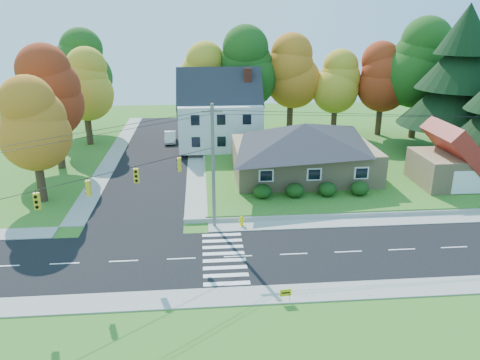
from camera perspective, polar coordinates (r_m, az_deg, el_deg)
The scene contains 25 objects.
ground at distance 33.59m, azimuth -0.24°, elevation -9.31°, with size 120.00×120.00×0.00m, color #3D7923.
road_main at distance 33.58m, azimuth -0.24°, elevation -9.29°, with size 90.00×8.00×0.02m, color black.
road_cross at distance 57.92m, azimuth -10.28°, elevation 2.98°, with size 8.00×44.00×0.02m, color black.
sidewalk_north at distance 38.02m, azimuth -0.86°, elevation -5.63°, with size 90.00×2.00×0.08m, color #9C9A90.
sidewalk_south at distance 29.30m, azimuth 0.58°, elevation -13.94°, with size 90.00×2.00×0.08m, color #9C9A90.
lawn at distance 54.99m, azimuth 11.58°, elevation 2.26°, with size 30.00×30.00×0.50m, color #3D7923.
ranch_house at distance 48.26m, azimuth 7.72°, elevation 3.80°, with size 14.60×10.60×5.40m.
colonial_house at distance 58.54m, azimuth -2.46°, elevation 8.07°, with size 10.40×8.40×9.60m.
garage at distance 49.79m, azimuth 24.66°, elevation 2.15°, with size 7.30×6.30×4.60m.
hedge_row at distance 43.07m, azimuth 8.68°, elevation -1.18°, with size 10.70×1.70×1.27m.
traffic_infrastructure at distance 32.69m, azimuth -0.71°, elevation -0.24°, with size 38.10×10.66×10.00m.
tree_lot_0 at distance 63.82m, azimuth -4.63°, elevation 12.36°, with size 6.72×6.72×12.51m.
tree_lot_1 at distance 63.00m, azimuth 0.97°, elevation 13.53°, with size 7.84×7.84×14.60m.
tree_lot_2 at distance 64.93m, azimuth 6.29°, elevation 13.01°, with size 7.28×7.28×13.56m.
tree_lot_3 at distance 65.54m, azimuth 11.68°, elevation 11.65°, with size 6.16×6.16×11.47m.
tree_lot_4 at distance 66.46m, azimuth 17.04°, elevation 11.88°, with size 6.72×6.72×12.51m.
tree_lot_5 at distance 66.03m, azimuth 21.16°, elevation 13.11°, with size 8.40×8.40×15.64m.
conifer_east_a at distance 59.53m, azimuth 25.22°, elevation 11.15°, with size 12.80×12.80×16.96m.
tree_west_0 at distance 44.77m, azimuth -24.00°, elevation 6.19°, with size 6.16×6.16×11.47m.
tree_west_1 at distance 54.21m, azimuth -21.94°, elevation 9.94°, with size 7.28×7.28×13.56m.
tree_west_2 at distance 63.61m, azimuth -18.49°, elevation 10.97°, with size 6.72×6.72×12.51m.
tree_west_3 at distance 71.65m, azimuth -18.77°, elevation 12.85°, with size 7.84×7.84×14.60m.
white_car at distance 63.53m, azimuth -8.52°, elevation 5.20°, with size 1.47×4.22×1.39m, color silver.
fire_hydrant at distance 37.92m, azimuth 0.20°, elevation -5.08°, with size 0.50×0.38×0.86m.
yard_sign at distance 28.65m, azimuth 5.59°, elevation -13.54°, with size 0.69×0.09×0.86m.
Camera 1 is at (-2.37, -29.33, 16.20)m, focal length 35.00 mm.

